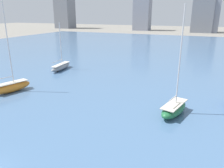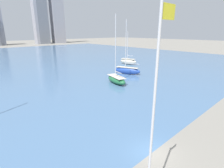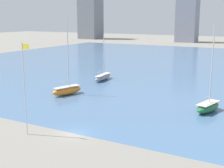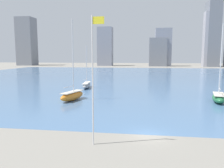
{
  "view_description": "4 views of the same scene",
  "coord_description": "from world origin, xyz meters",
  "px_view_note": "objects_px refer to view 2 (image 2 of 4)",
  "views": [
    {
      "loc": [
        17.03,
        -9.86,
        13.8
      ],
      "look_at": [
        5.86,
        16.46,
        4.49
      ],
      "focal_mm": 35.0,
      "sensor_mm": 36.0,
      "label": 1
    },
    {
      "loc": [
        -12.72,
        -7.98,
        11.41
      ],
      "look_at": [
        7.13,
        13.64,
        2.57
      ],
      "focal_mm": 28.0,
      "sensor_mm": 36.0,
      "label": 2
    },
    {
      "loc": [
        24.73,
        -33.6,
        15.97
      ],
      "look_at": [
        -0.92,
        12.52,
        4.72
      ],
      "focal_mm": 50.0,
      "sensor_mm": 36.0,
      "label": 3
    },
    {
      "loc": [
        -0.9,
        -24.21,
        8.96
      ],
      "look_at": [
        -5.31,
        8.49,
        4.68
      ],
      "focal_mm": 35.0,
      "sensor_mm": 36.0,
      "label": 4
    }
  ],
  "objects_px": {
    "flag_pole": "(153,121)",
    "sailboat_green": "(116,79)",
    "sailboat_blue": "(127,70)",
    "sailboat_cream": "(128,61)"
  },
  "relations": [
    {
      "from": "flag_pole",
      "to": "sailboat_green",
      "type": "relative_size",
      "value": 0.85
    },
    {
      "from": "flag_pole",
      "to": "sailboat_blue",
      "type": "height_order",
      "value": "sailboat_blue"
    },
    {
      "from": "sailboat_cream",
      "to": "sailboat_blue",
      "type": "relative_size",
      "value": 0.8
    },
    {
      "from": "flag_pole",
      "to": "sailboat_green",
      "type": "xyz_separation_m",
      "value": [
        19.62,
        23.09,
        -5.92
      ]
    },
    {
      "from": "sailboat_blue",
      "to": "sailboat_green",
      "type": "bearing_deg",
      "value": -172.68
    },
    {
      "from": "flag_pole",
      "to": "sailboat_blue",
      "type": "distance_m",
      "value": 39.98
    },
    {
      "from": "flag_pole",
      "to": "sailboat_cream",
      "type": "bearing_deg",
      "value": 43.55
    },
    {
      "from": "sailboat_green",
      "to": "sailboat_cream",
      "type": "bearing_deg",
      "value": 50.19
    },
    {
      "from": "flag_pole",
      "to": "sailboat_green",
      "type": "distance_m",
      "value": 30.87
    },
    {
      "from": "sailboat_blue",
      "to": "sailboat_green",
      "type": "relative_size",
      "value": 0.96
    }
  ]
}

